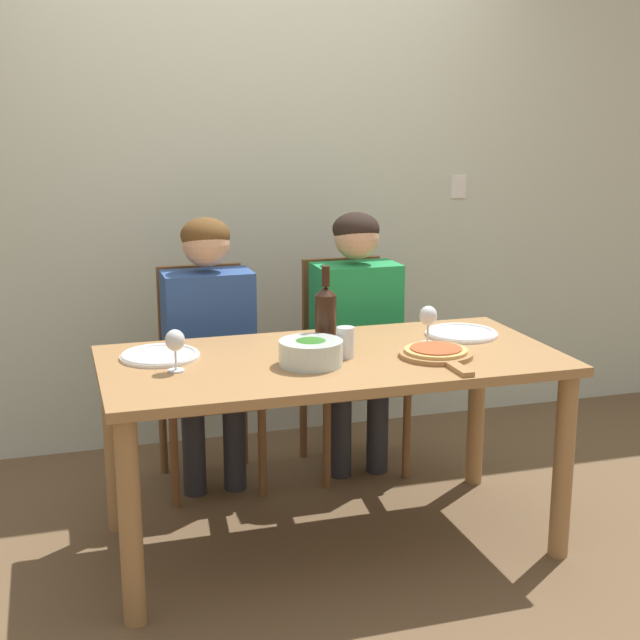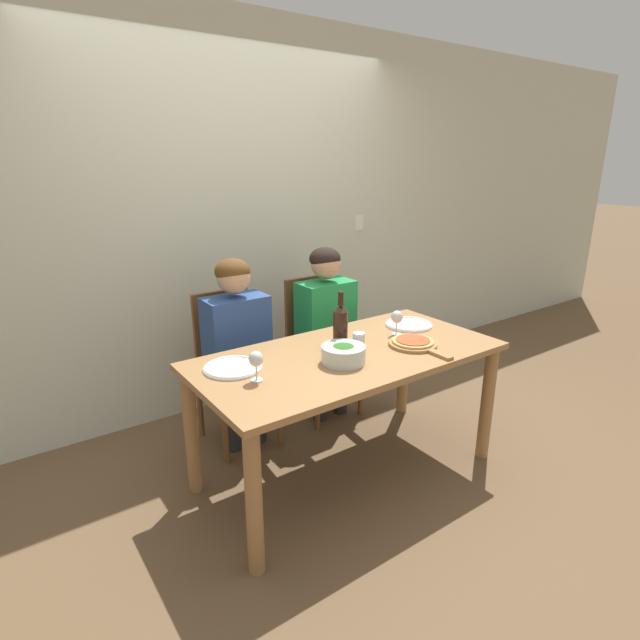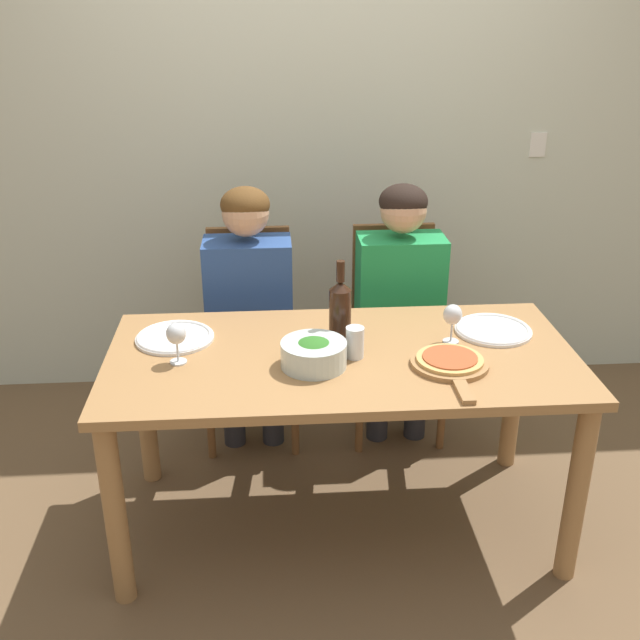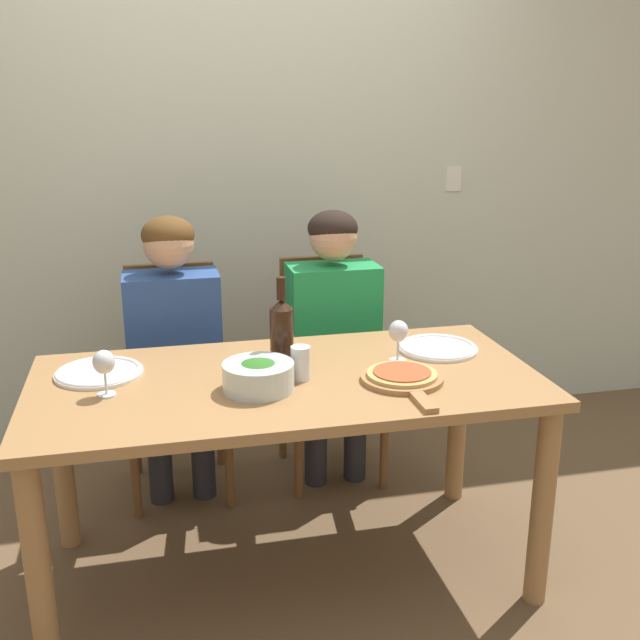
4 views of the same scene
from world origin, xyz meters
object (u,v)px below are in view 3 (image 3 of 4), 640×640
Objects in this scene: broccoli_bowl at (314,354)px; dinner_plate_left at (175,337)px; dinner_plate_right at (493,330)px; pizza_on_board at (450,363)px; person_woman at (249,297)px; wine_glass_right at (453,316)px; water_tumbler at (355,342)px; chair_right at (394,326)px; person_man at (400,292)px; chair_left at (251,330)px; wine_glass_left at (176,336)px; wine_bottle at (339,312)px.

broccoli_bowl is 0.57m from dinner_plate_left.
pizza_on_board reaches higher than dinner_plate_right.
person_woman is at bearing 107.98° from broccoli_bowl.
dinner_plate_right is 0.22m from wine_glass_right.
dinner_plate_left is 2.55× the size of water_tumbler.
chair_right is at bearing 97.19° from wine_glass_right.
chair_right is at bearing 90.00° from person_man.
person_man is 10.48× the size of water_tumbler.
wine_glass_right is (0.52, 0.15, 0.06)m from broccoli_bowl.
dinner_plate_right is (0.94, -0.62, 0.26)m from chair_left.
chair_right is 0.73m from dinner_plate_right.
person_woman is 1.07m from dinner_plate_right.
person_woman is at bearing 180.00° from person_man.
dinner_plate_left is at bearing -113.97° from chair_left.
pizza_on_board is 0.34m from water_tumbler.
wine_glass_left is at bearing -138.82° from chair_right.
dinner_plate_left is 1.94× the size of wine_glass_left.
person_woman reaches higher than wine_bottle.
chair_right reaches higher than wine_glass_right.
dinner_plate_left is at bearing 172.05° from wine_bottle.
person_man is at bearing 0.00° from person_woman.
water_tumbler reaches higher than broccoli_bowl.
wine_bottle is 0.21m from broccoli_bowl.
person_woman is at bearing 132.51° from pizza_on_board.
chair_left reaches higher than dinner_plate_right.
wine_glass_left is 0.63m from water_tumbler.
wine_bottle is at bearing -58.95° from person_woman.
dinner_plate_left is 1.21m from dinner_plate_right.
pizza_on_board is (0.37, -0.21, -0.12)m from wine_bottle.
wine_glass_left is (-0.47, 0.06, 0.06)m from broccoli_bowl.
wine_glass_right is at bearing -5.41° from dinner_plate_left.
chair_left is 0.94m from water_tumbler.
person_woman is (0.00, -0.12, 0.22)m from chair_left.
chair_left is at bearing 90.00° from person_woman.
wine_bottle is 2.84× the size of water_tumbler.
wine_bottle is 0.14m from water_tumbler.
wine_glass_right is (0.42, -0.01, -0.03)m from wine_bottle.
person_woman reaches higher than water_tumbler.
pizza_on_board is (0.98, -0.29, 0.01)m from dinner_plate_left.
wine_glass_right is at bearing -42.63° from chair_left.
chair_right is 6.41× the size of wine_glass_left.
wine_glass_left is 1.00m from wine_glass_right.
water_tumbler is at bearing -0.10° from wine_glass_left.
wine_glass_left is at bearing 172.87° from broccoli_bowl.
broccoli_bowl is 2.01× the size of water_tumbler.
broccoli_bowl is 0.48m from pizza_on_board.
person_woman reaches higher than wine_glass_right.
wine_bottle is 2.17× the size of wine_glass_left.
chair_right is 2.96× the size of wine_bottle.
person_woman reaches higher than dinner_plate_left.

